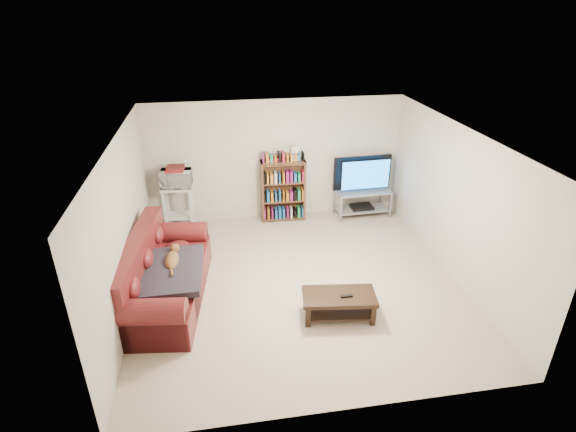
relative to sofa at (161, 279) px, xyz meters
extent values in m
plane|color=#C9B295|center=(2.10, 0.08, -0.35)|extent=(5.00, 5.00, 0.00)
plane|color=white|center=(2.10, 0.08, 2.05)|extent=(5.00, 5.00, 0.00)
plane|color=beige|center=(2.10, 2.58, 0.85)|extent=(5.00, 0.00, 5.00)
plane|color=beige|center=(2.10, -2.42, 0.85)|extent=(5.00, 0.00, 5.00)
plane|color=beige|center=(-0.40, 0.08, 0.85)|extent=(0.00, 5.00, 5.00)
plane|color=beige|center=(4.60, 0.08, 0.85)|extent=(0.00, 5.00, 5.00)
cube|color=maroon|center=(0.09, -0.01, -0.12)|extent=(1.29, 2.45, 0.45)
cube|color=maroon|center=(-0.28, 0.03, 0.17)|extent=(0.54, 2.36, 0.98)
cube|color=maroon|center=(-0.04, -1.06, -0.06)|extent=(0.98, 0.36, 0.57)
cube|color=maroon|center=(0.22, 1.03, -0.06)|extent=(0.98, 0.36, 0.57)
cube|color=#28242D|center=(0.17, -0.18, 0.23)|extent=(0.96, 1.21, 0.19)
cube|color=black|center=(2.51, -0.84, 0.00)|extent=(1.08, 0.64, 0.06)
cube|color=black|center=(2.51, -0.84, -0.25)|extent=(0.97, 0.57, 0.03)
cube|color=black|center=(2.03, -0.98, -0.19)|extent=(0.08, 0.08, 0.31)
cube|color=black|center=(2.93, -1.09, -0.19)|extent=(0.08, 0.08, 0.31)
cube|color=black|center=(2.08, -0.59, -0.19)|extent=(0.08, 0.08, 0.31)
cube|color=black|center=(2.98, -0.70, -0.19)|extent=(0.08, 0.08, 0.31)
cube|color=black|center=(2.59, -0.90, 0.04)|extent=(0.17, 0.05, 0.02)
cube|color=#999EA3|center=(3.84, 2.28, 0.20)|extent=(1.14, 0.55, 0.03)
cube|color=#999EA3|center=(3.84, 2.28, -0.20)|extent=(1.08, 0.52, 0.02)
cube|color=gray|center=(3.32, 2.04, -0.07)|extent=(0.05, 0.05, 0.56)
cube|color=gray|center=(4.38, 2.09, -0.07)|extent=(0.05, 0.05, 0.56)
cube|color=gray|center=(3.30, 2.48, -0.07)|extent=(0.05, 0.05, 0.56)
cube|color=gray|center=(4.36, 2.53, -0.07)|extent=(0.05, 0.05, 0.56)
imported|color=black|center=(3.84, 2.28, 0.56)|extent=(1.21, 0.21, 0.69)
cube|color=black|center=(3.84, 2.28, -0.16)|extent=(0.46, 0.33, 0.06)
cube|color=#4F2F1B|center=(1.79, 2.37, 0.29)|extent=(0.05, 0.27, 1.26)
cube|color=#4F2F1B|center=(2.62, 2.35, 0.29)|extent=(0.05, 0.27, 1.26)
cube|color=#4F2F1B|center=(2.21, 2.36, 0.90)|extent=(0.88, 0.29, 0.03)
cube|color=maroon|center=(2.01, 2.37, 0.95)|extent=(0.26, 0.20, 0.07)
cube|color=silver|center=(0.17, 2.24, 0.54)|extent=(0.60, 0.46, 0.04)
cube|color=silver|center=(0.17, 2.24, -0.05)|extent=(0.54, 0.41, 0.03)
cube|color=silver|center=(-0.09, 2.09, 0.09)|extent=(0.05, 0.05, 0.87)
cube|color=silver|center=(0.40, 2.06, 0.09)|extent=(0.05, 0.05, 0.87)
cube|color=silver|center=(-0.06, 2.43, 0.09)|extent=(0.05, 0.05, 0.87)
cube|color=silver|center=(0.43, 2.39, 0.09)|extent=(0.05, 0.05, 0.87)
imported|color=silver|center=(0.17, 2.24, 0.72)|extent=(0.59, 0.42, 0.31)
cube|color=maroon|center=(0.17, 2.24, 0.90)|extent=(0.35, 0.31, 0.05)
camera|label=1|loc=(0.97, -5.79, 3.78)|focal=28.00mm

